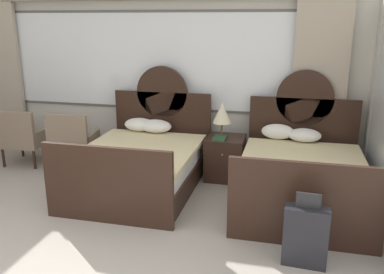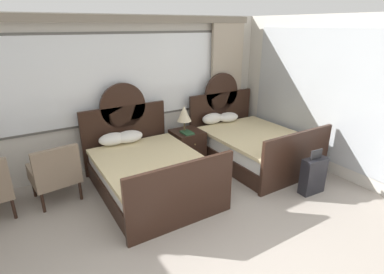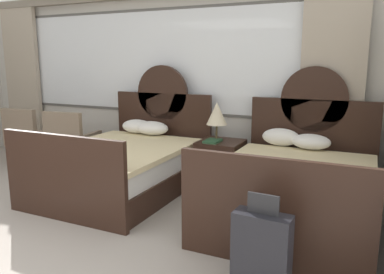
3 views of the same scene
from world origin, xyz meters
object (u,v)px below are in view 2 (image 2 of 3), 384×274
Objects in this scene: bed_near_mirror at (251,144)px; book_on_nightstand at (187,133)px; nightstand_between_beds at (187,146)px; bed_near_window at (148,171)px; table_lamp_on_nightstand at (184,114)px; armchair_by_window_left at (55,173)px; suitcase_on_floor at (313,175)px.

bed_near_mirror is 8.27× the size of book_on_nightstand.
bed_near_mirror is 3.40× the size of nightstand_between_beds.
bed_near_window is at bearing -150.85° from nightstand_between_beds.
table_lamp_on_nightstand is at bearing 151.88° from bed_near_mirror.
table_lamp_on_nightstand reaches higher than armchair_by_window_left.
bed_near_window is 2.90× the size of suitcase_on_floor.
bed_near_window is 1.17m from book_on_nightstand.
bed_near_mirror is at bearing -0.05° from bed_near_window.
armchair_by_window_left is at bearing 151.83° from suitcase_on_floor.
suitcase_on_floor is at bearing -89.10° from bed_near_mirror.
bed_near_mirror is 1.29m from book_on_nightstand.
book_on_nightstand is at bearing 26.01° from bed_near_window.
bed_near_mirror is at bearing -29.43° from nightstand_between_beds.
nightstand_between_beds is at bearing 4.18° from armchair_by_window_left.
bed_near_mirror is 1.43m from suitcase_on_floor.
armchair_by_window_left is at bearing -178.41° from book_on_nightstand.
bed_near_window is 1.37m from armchair_by_window_left.
suitcase_on_floor is (0.02, -1.43, -0.04)m from bed_near_mirror.
bed_near_window is 1.00× the size of bed_near_mirror.
bed_near_window is at bearing -153.99° from book_on_nightstand.
armchair_by_window_left is 3.95m from suitcase_on_floor.
bed_near_window is 2.17m from bed_near_mirror.
table_lamp_on_nightstand is 0.68× the size of suitcase_on_floor.
book_on_nightstand is (-0.01, -0.11, -0.34)m from table_lamp_on_nightstand.
bed_near_mirror reaches higher than book_on_nightstand.
bed_near_window is at bearing 179.95° from bed_near_mirror.
armchair_by_window_left reaches higher than nightstand_between_beds.
suitcase_on_floor is at bearing -60.33° from table_lamp_on_nightstand.
bed_near_mirror is at bearing -7.16° from armchair_by_window_left.
armchair_by_window_left reaches higher than book_on_nightstand.
table_lamp_on_nightstand reaches higher than nightstand_between_beds.
suitcase_on_floor is (1.17, -1.93, -0.35)m from book_on_nightstand.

